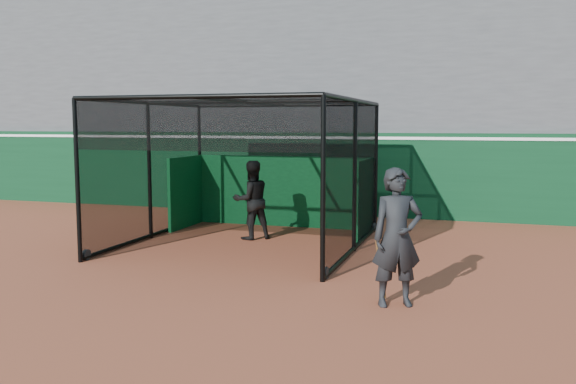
% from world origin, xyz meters
% --- Properties ---
extents(ground, '(120.00, 120.00, 0.00)m').
position_xyz_m(ground, '(0.00, 0.00, 0.00)').
color(ground, brown).
rests_on(ground, ground).
extents(outfield_wall, '(50.00, 0.50, 2.50)m').
position_xyz_m(outfield_wall, '(0.00, 8.50, 1.29)').
color(outfield_wall, '#093219').
rests_on(outfield_wall, ground).
extents(grandstand, '(50.00, 7.85, 8.95)m').
position_xyz_m(grandstand, '(0.00, 12.27, 4.48)').
color(grandstand, '#4C4C4F').
rests_on(grandstand, ground).
extents(batting_cage, '(5.11, 5.59, 3.26)m').
position_xyz_m(batting_cage, '(-1.18, 3.34, 1.63)').
color(batting_cage, black).
rests_on(batting_cage, ground).
extents(batter, '(1.16, 1.15, 1.89)m').
position_xyz_m(batter, '(-1.30, 3.94, 0.95)').
color(batter, black).
rests_on(batter, ground).
extents(on_deck_player, '(0.91, 0.78, 2.11)m').
position_xyz_m(on_deck_player, '(2.76, -0.45, 1.05)').
color(on_deck_player, black).
rests_on(on_deck_player, ground).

